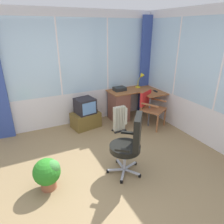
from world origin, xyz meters
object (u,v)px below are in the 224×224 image
Objects in this scene: office_chair at (130,142)px; potted_plant at (48,172)px; tv_remote at (155,91)px; wooden_armchair at (149,104)px; tv_on_stand at (86,115)px; space_heater at (120,119)px; desk at (121,104)px; desk_lamp at (142,78)px; paper_tray at (120,89)px.

potted_plant is (-1.26, 0.23, -0.30)m from office_chair.
wooden_armchair is (-0.34, -0.22, -0.21)m from tv_remote.
tv_on_stand is 1.46× the size of potted_plant.
tv_on_stand reaches higher than potted_plant.
tv_on_stand is 1.19× the size of space_heater.
office_chair reaches higher than tv_on_stand.
office_chair is 1.32m from potted_plant.
desk_lamp reaches higher than desk.
office_chair is at bearing -87.80° from tv_on_stand.
wooden_armchair reaches higher than tv_remote.
paper_tray reaches higher than tv_remote.
space_heater is at bearing 176.58° from wooden_armchair.
desk_lamp is 0.55m from tv_remote.
desk_lamp is at bearing 33.53° from space_heater.
desk is 2.15m from office_chair.
paper_tray is at bearing 39.89° from potted_plant.
space_heater is at bearing -146.47° from desk_lamp.
wooden_armchair is at bearing -137.67° from tv_remote.
potted_plant is (-1.83, -1.15, -0.02)m from space_heater.
space_heater is at bearing -40.28° from tv_on_stand.
tv_remote is 0.30× the size of potted_plant.
desk_lamp is 0.69m from paper_tray.
wooden_armchair is 1.75× the size of potted_plant.
tv_on_stand is at bearing 157.05° from wooden_armchair.
wooden_armchair is at bearing -55.47° from desk.
desk reaches higher than potted_plant.
desk_lamp is at bearing 7.33° from desk.
tv_remote is 2.28m from office_chair.
tv_on_stand is at bearing 92.20° from office_chair.
space_heater is at bearing 67.37° from office_chair.
office_chair is at bearing -128.01° from tv_remote.
tv_on_stand is (-1.63, -0.11, -0.70)m from desk_lamp.
desk is 4.14× the size of paper_tray.
tv_on_stand is (-1.74, 0.37, -0.45)m from tv_remote.
potted_plant is (-2.59, -1.10, -0.27)m from wooden_armchair.
desk_lamp is 1.78m from tv_on_stand.
tv_remote reaches higher than potted_plant.
tv_on_stand is at bearing -178.73° from desk.
tv_remote reaches higher than desk.
office_chair is 1.72× the size of space_heater.
desk is 0.93m from tv_remote.
paper_tray is 2.24m from office_chair.
tv_remote is at bearing 24.37° from potted_plant.
wooden_armchair reaches higher than potted_plant.
office_chair is at bearing -10.20° from potted_plant.
desk_lamp is at bearing 71.55° from wooden_armchair.
wooden_armchair is (-0.23, -0.70, -0.46)m from desk_lamp.
desk_lamp reaches higher than tv_on_stand.
paper_tray reaches higher than potted_plant.
tv_remote is 0.25× the size of space_heater.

